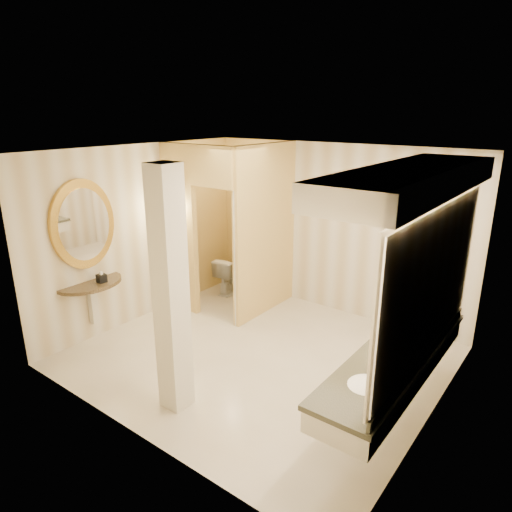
{
  "coord_description": "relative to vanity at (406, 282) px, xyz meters",
  "views": [
    {
      "loc": [
        3.27,
        -4.37,
        3.18
      ],
      "look_at": [
        -0.19,
        0.2,
        1.33
      ],
      "focal_mm": 32.0,
      "sensor_mm": 36.0,
      "label": 1
    }
  ],
  "objects": [
    {
      "name": "toilet",
      "position": [
        -3.75,
        1.83,
        -1.3
      ],
      "size": [
        0.46,
        0.7,
        0.66
      ],
      "primitive_type": "imported",
      "rotation": [
        0.0,
        0.0,
        3.29
      ],
      "color": "white",
      "rests_on": "floor"
    },
    {
      "name": "tissue_box",
      "position": [
        -4.02,
        -0.61,
        -0.7
      ],
      "size": [
        0.13,
        0.13,
        0.11
      ],
      "primitive_type": "cube",
      "rotation": [
        0.0,
        0.0,
        -0.09
      ],
      "color": "black",
      "rests_on": "console_shelf"
    },
    {
      "name": "soap_bottle_a",
      "position": [
        -0.08,
        0.12,
        -0.7
      ],
      "size": [
        0.07,
        0.07,
        0.12
      ],
      "primitive_type": "imported",
      "rotation": [
        0.0,
        0.0,
        0.42
      ],
      "color": "beige",
      "rests_on": "vanity"
    },
    {
      "name": "vanity",
      "position": [
        0.0,
        0.0,
        0.0
      ],
      "size": [
        0.75,
        2.79,
        2.09
      ],
      "color": "beige",
      "rests_on": "floor"
    },
    {
      "name": "pillar",
      "position": [
        -2.08,
        -1.07,
        -0.28
      ],
      "size": [
        0.28,
        0.28,
        2.7
      ],
      "primitive_type": "cube",
      "color": "beige",
      "rests_on": "floor"
    },
    {
      "name": "soap_bottle_b",
      "position": [
        -0.03,
        -0.38,
        -0.7
      ],
      "size": [
        0.1,
        0.1,
        0.1
      ],
      "primitive_type": "imported",
      "rotation": [
        0.0,
        0.0,
        -0.34
      ],
      "color": "silver",
      "rests_on": "vanity"
    },
    {
      "name": "wall_left",
      "position": [
        -4.23,
        0.32,
        -0.28
      ],
      "size": [
        0.02,
        4.0,
        2.7
      ],
      "primitive_type": "cube",
      "color": "beige",
      "rests_on": "floor"
    },
    {
      "name": "console_shelf",
      "position": [
        -4.19,
        -0.69,
        -0.29
      ],
      "size": [
        0.95,
        0.95,
        1.93
      ],
      "color": "black",
      "rests_on": "floor"
    },
    {
      "name": "wall_back",
      "position": [
        -1.98,
        2.32,
        -0.28
      ],
      "size": [
        4.5,
        0.02,
        2.7
      ],
      "primitive_type": "cube",
      "color": "beige",
      "rests_on": "floor"
    },
    {
      "name": "wall_front",
      "position": [
        -1.98,
        -1.68,
        -0.28
      ],
      "size": [
        4.5,
        0.02,
        2.7
      ],
      "primitive_type": "cube",
      "color": "beige",
      "rests_on": "floor"
    },
    {
      "name": "soap_bottle_c",
      "position": [
        -0.06,
        0.1,
        -0.64
      ],
      "size": [
        0.12,
        0.12,
        0.23
      ],
      "primitive_type": "imported",
      "rotation": [
        0.0,
        0.0,
        0.42
      ],
      "color": "#C6B28C",
      "rests_on": "vanity"
    },
    {
      "name": "toilet_closet",
      "position": [
        -3.09,
        1.29,
        -0.24
      ],
      "size": [
        1.5,
        1.55,
        2.7
      ],
      "color": "#EDD77C",
      "rests_on": "floor"
    },
    {
      "name": "ceiling",
      "position": [
        -1.98,
        0.32,
        1.07
      ],
      "size": [
        4.5,
        4.5,
        0.0
      ],
      "primitive_type": "plane",
      "rotation": [
        3.14,
        0.0,
        0.0
      ],
      "color": "silver",
      "rests_on": "wall_back"
    },
    {
      "name": "floor",
      "position": [
        -1.98,
        0.32,
        -1.63
      ],
      "size": [
        4.5,
        4.5,
        0.0
      ],
      "primitive_type": "plane",
      "color": "beige",
      "rests_on": "ground"
    },
    {
      "name": "wall_sconce",
      "position": [
        -3.9,
        0.75,
        0.1
      ],
      "size": [
        0.14,
        0.14,
        0.42
      ],
      "color": "#BF853D",
      "rests_on": "toilet_closet"
    },
    {
      "name": "wall_right",
      "position": [
        0.27,
        0.32,
        -0.28
      ],
      "size": [
        0.02,
        4.0,
        2.7
      ],
      "primitive_type": "cube",
      "color": "beige",
      "rests_on": "floor"
    }
  ]
}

